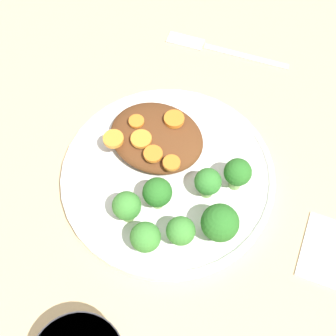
# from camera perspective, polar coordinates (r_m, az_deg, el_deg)

# --- Properties ---
(ground_plane) EXTENTS (4.00, 4.00, 0.00)m
(ground_plane) POSITION_cam_1_polar(r_m,az_deg,el_deg) (0.64, 0.00, -1.32)
(ground_plane) COLOR tan
(plate) EXTENTS (0.29, 0.29, 0.02)m
(plate) POSITION_cam_1_polar(r_m,az_deg,el_deg) (0.63, 0.00, -0.90)
(plate) COLOR silver
(plate) RESTS_ON ground_plane
(stew_mound) EXTENTS (0.13, 0.11, 0.03)m
(stew_mound) POSITION_cam_1_polar(r_m,az_deg,el_deg) (0.64, -1.41, 3.79)
(stew_mound) COLOR #5B3319
(stew_mound) RESTS_ON plate
(broccoli_floret_0) EXTENTS (0.03, 0.03, 0.05)m
(broccoli_floret_0) POSITION_cam_1_polar(r_m,az_deg,el_deg) (0.59, 4.75, -1.99)
(broccoli_floret_0) COLOR #759E51
(broccoli_floret_0) RESTS_ON plate
(broccoli_floret_1) EXTENTS (0.04, 0.04, 0.05)m
(broccoli_floret_1) POSITION_cam_1_polar(r_m,az_deg,el_deg) (0.56, -2.76, -8.49)
(broccoli_floret_1) COLOR #759E51
(broccoli_floret_1) RESTS_ON plate
(broccoli_floret_2) EXTENTS (0.04, 0.04, 0.05)m
(broccoli_floret_2) POSITION_cam_1_polar(r_m,az_deg,el_deg) (0.57, -5.05, -4.71)
(broccoli_floret_2) COLOR #759E51
(broccoli_floret_2) RESTS_ON plate
(broccoli_floret_3) EXTENTS (0.04, 0.04, 0.05)m
(broccoli_floret_3) POSITION_cam_1_polar(r_m,az_deg,el_deg) (0.58, -1.30, -3.07)
(broccoli_floret_3) COLOR #7FA85B
(broccoli_floret_3) RESTS_ON plate
(broccoli_floret_4) EXTENTS (0.05, 0.05, 0.06)m
(broccoli_floret_4) POSITION_cam_1_polar(r_m,az_deg,el_deg) (0.56, 6.34, -6.72)
(broccoli_floret_4) COLOR #7FA85B
(broccoli_floret_4) RESTS_ON plate
(broccoli_floret_5) EXTENTS (0.04, 0.04, 0.05)m
(broccoli_floret_5) POSITION_cam_1_polar(r_m,az_deg,el_deg) (0.56, 1.56, -7.72)
(broccoli_floret_5) COLOR #759E51
(broccoli_floret_5) RESTS_ON plate
(broccoli_floret_6) EXTENTS (0.04, 0.04, 0.05)m
(broccoli_floret_6) POSITION_cam_1_polar(r_m,az_deg,el_deg) (0.60, 8.47, -0.63)
(broccoli_floret_6) COLOR #7FA85B
(broccoli_floret_6) RESTS_ON plate
(carrot_slice_0) EXTENTS (0.03, 0.03, 0.01)m
(carrot_slice_0) POSITION_cam_1_polar(r_m,az_deg,el_deg) (0.62, -6.68, 3.55)
(carrot_slice_0) COLOR orange
(carrot_slice_0) RESTS_ON stew_mound
(carrot_slice_1) EXTENTS (0.03, 0.03, 0.01)m
(carrot_slice_1) POSITION_cam_1_polar(r_m,az_deg,el_deg) (0.63, 0.75, 5.98)
(carrot_slice_1) COLOR orange
(carrot_slice_1) RESTS_ON stew_mound
(carrot_slice_2) EXTENTS (0.02, 0.02, 0.00)m
(carrot_slice_2) POSITION_cam_1_polar(r_m,az_deg,el_deg) (0.63, -3.87, 5.70)
(carrot_slice_2) COLOR orange
(carrot_slice_2) RESTS_ON stew_mound
(carrot_slice_3) EXTENTS (0.02, 0.02, 0.00)m
(carrot_slice_3) POSITION_cam_1_polar(r_m,az_deg,el_deg) (0.60, -1.89, 1.65)
(carrot_slice_3) COLOR orange
(carrot_slice_3) RESTS_ON stew_mound
(carrot_slice_4) EXTENTS (0.03, 0.03, 0.00)m
(carrot_slice_4) POSITION_cam_1_polar(r_m,az_deg,el_deg) (0.62, -3.29, 3.56)
(carrot_slice_4) COLOR orange
(carrot_slice_4) RESTS_ON stew_mound
(carrot_slice_5) EXTENTS (0.02, 0.02, 0.00)m
(carrot_slice_5) POSITION_cam_1_polar(r_m,az_deg,el_deg) (0.60, 0.41, 0.58)
(carrot_slice_5) COLOR orange
(carrot_slice_5) RESTS_ON stew_mound
(fork) EXTENTS (0.20, 0.05, 0.01)m
(fork) POSITION_cam_1_polar(r_m,az_deg,el_deg) (0.78, 5.63, 14.40)
(fork) COLOR silver
(fork) RESTS_ON ground_plane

